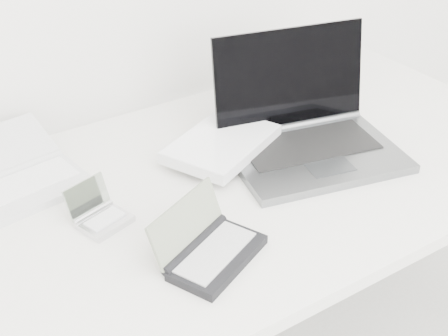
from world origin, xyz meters
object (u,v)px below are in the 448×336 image
laptop_large (283,136)px  netbook_open_white (22,176)px  desk (225,196)px  palmtop_charcoal (209,248)px

laptop_large → netbook_open_white: bearing=172.5°
laptop_large → desk: bearing=-159.5°
netbook_open_white → palmtop_charcoal: (0.21, -0.43, 0.00)m
laptop_large → palmtop_charcoal: (-0.35, -0.23, -0.02)m
netbook_open_white → palmtop_charcoal: palmtop_charcoal is taller
desk → laptop_large: laptop_large is taller
palmtop_charcoal → laptop_large: bearing=9.2°
desk → palmtop_charcoal: size_ratio=6.94×
desk → laptop_large: 0.20m
netbook_open_white → laptop_large: bearing=-28.3°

